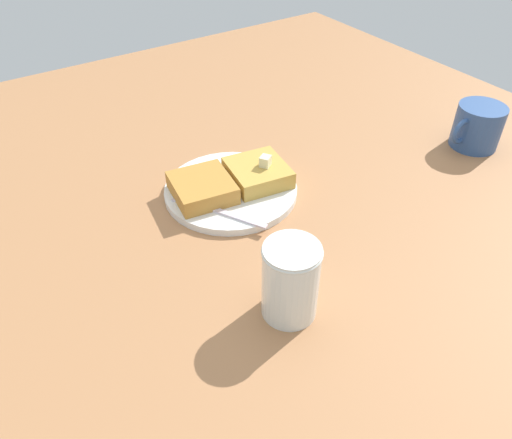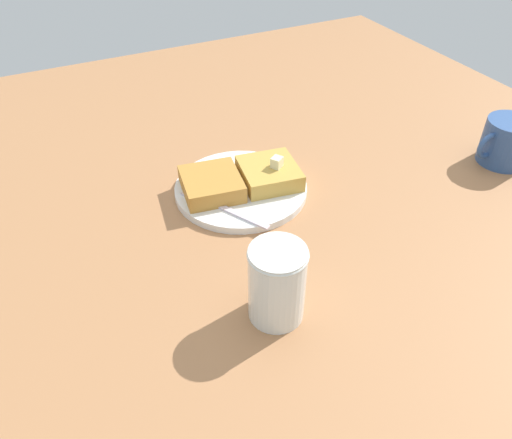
{
  "view_description": "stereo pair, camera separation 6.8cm",
  "coord_description": "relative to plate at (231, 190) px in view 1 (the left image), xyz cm",
  "views": [
    {
      "loc": [
        38.22,
        56.58,
        50.32
      ],
      "look_at": [
        9.06,
        12.95,
        7.09
      ],
      "focal_mm": 35.0,
      "sensor_mm": 36.0,
      "label": 1
    },
    {
      "loc": [
        32.34,
        59.98,
        50.32
      ],
      "look_at": [
        9.06,
        12.95,
        7.09
      ],
      "focal_mm": 35.0,
      "sensor_mm": 36.0,
      "label": 2
    }
  ],
  "objects": [
    {
      "name": "coffee_mug",
      "position": [
        -44.5,
        11.94,
        3.22
      ],
      "size": [
        11.0,
        8.38,
        7.78
      ],
      "color": "#2F5088",
      "rests_on": "table_surface"
    },
    {
      "name": "toast_slice_left",
      "position": [
        -4.71,
        0.73,
        1.92
      ],
      "size": [
        10.2,
        10.59,
        2.79
      ],
      "primitive_type": "cube",
      "rotation": [
        0.0,
        0.0,
        -0.15
      ],
      "color": "gold",
      "rests_on": "plate"
    },
    {
      "name": "fork",
      "position": [
        5.28,
        3.5,
        0.7
      ],
      "size": [
        8.92,
        14.73,
        0.36
      ],
      "color": "silver",
      "rests_on": "plate"
    },
    {
      "name": "syrup_jar",
      "position": [
        6.77,
        24.63,
        3.93
      ],
      "size": [
        6.99,
        6.99,
        10.29
      ],
      "color": "#4B1A09",
      "rests_on": "table_surface"
    },
    {
      "name": "table_surface",
      "position": [
        -5.67,
        -0.64,
        -1.98
      ],
      "size": [
        129.03,
        129.03,
        2.59
      ],
      "primitive_type": "cube",
      "color": "#A56F46",
      "rests_on": "ground"
    },
    {
      "name": "butter_pat_primary",
      "position": [
        -5.57,
        1.43,
        4.16
      ],
      "size": [
        2.26,
        2.21,
        1.7
      ],
      "primitive_type": "cube",
      "rotation": [
        0.0,
        0.0,
        0.57
      ],
      "color": "beige",
      "rests_on": "toast_slice_left"
    },
    {
      "name": "plate",
      "position": [
        0.0,
        0.0,
        0.0
      ],
      "size": [
        21.19,
        21.19,
        1.2
      ],
      "color": "white",
      "rests_on": "table_surface"
    },
    {
      "name": "toast_slice_middle",
      "position": [
        4.71,
        -0.73,
        1.92
      ],
      "size": [
        10.2,
        10.59,
        2.79
      ],
      "primitive_type": "cube",
      "rotation": [
        0.0,
        0.0,
        -0.15
      ],
      "color": "#B67D33",
      "rests_on": "plate"
    }
  ]
}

